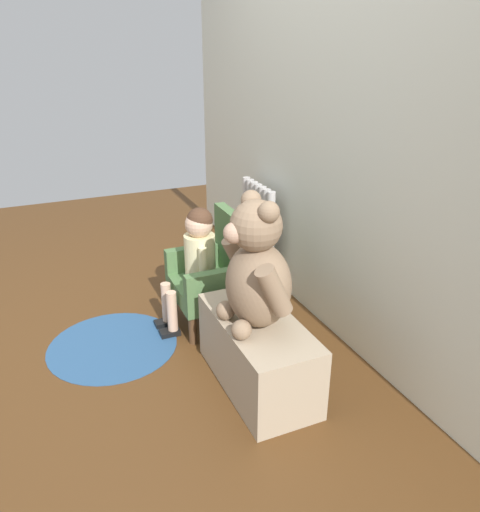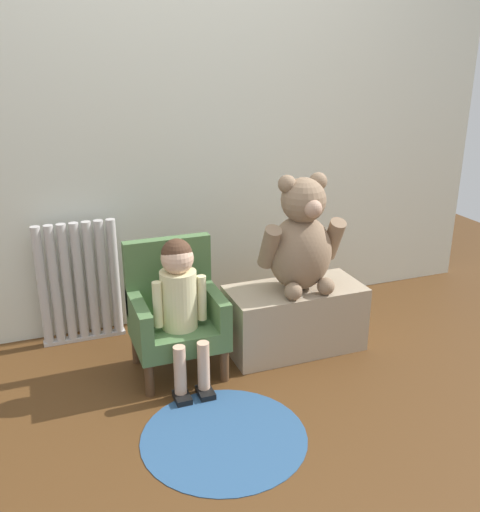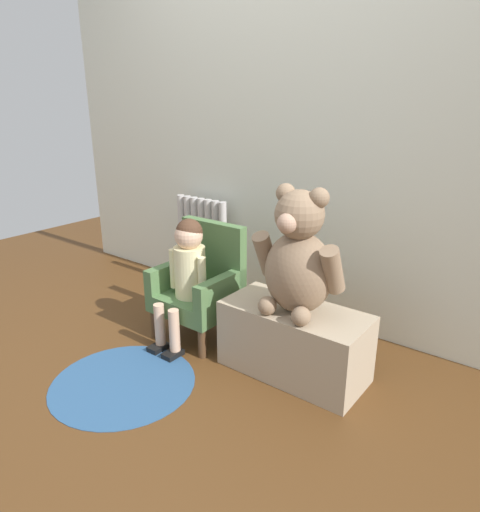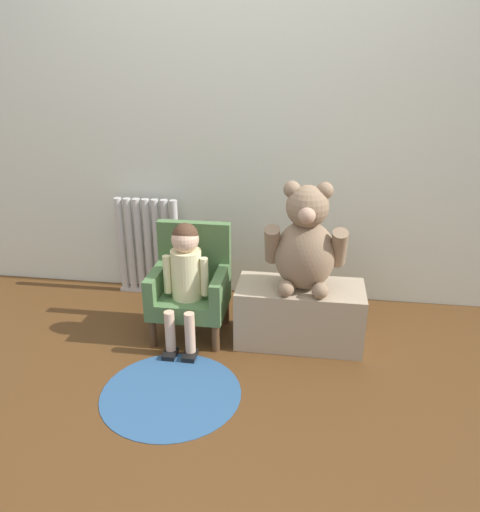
% 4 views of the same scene
% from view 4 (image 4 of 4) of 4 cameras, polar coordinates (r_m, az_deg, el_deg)
% --- Properties ---
extents(ground_plane, '(6.00, 6.00, 0.00)m').
position_cam_4_polar(ground_plane, '(2.52, -3.52, -15.55)').
color(ground_plane, '#4F3116').
extents(back_wall, '(3.80, 0.05, 2.40)m').
position_cam_4_polar(back_wall, '(3.16, 0.43, 16.10)').
color(back_wall, silver).
rests_on(back_wall, ground_plane).
extents(radiator, '(0.43, 0.05, 0.66)m').
position_cam_4_polar(radiator, '(3.39, -10.41, 0.98)').
color(radiator, '#BDB9B7').
rests_on(radiator, ground_plane).
extents(child_armchair, '(0.43, 0.38, 0.64)m').
position_cam_4_polar(child_armchair, '(2.89, -5.62, -3.22)').
color(child_armchair, '#4B6F40').
rests_on(child_armchair, ground_plane).
extents(child_figure, '(0.25, 0.35, 0.70)m').
position_cam_4_polar(child_figure, '(2.74, -6.27, -1.38)').
color(child_figure, beige).
rests_on(child_figure, ground_plane).
extents(low_bench, '(0.70, 0.33, 0.34)m').
position_cam_4_polar(low_bench, '(2.85, 6.79, -6.60)').
color(low_bench, tan).
rests_on(low_bench, ground_plane).
extents(large_teddy_bear, '(0.43, 0.30, 0.59)m').
position_cam_4_polar(large_teddy_bear, '(2.65, 7.49, 1.42)').
color(large_teddy_bear, '#886E54').
rests_on(large_teddy_bear, low_bench).
extents(floor_rug, '(0.68, 0.68, 0.01)m').
position_cam_4_polar(floor_rug, '(2.54, -7.89, -15.26)').
color(floor_rug, '#2A4F79').
rests_on(floor_rug, ground_plane).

